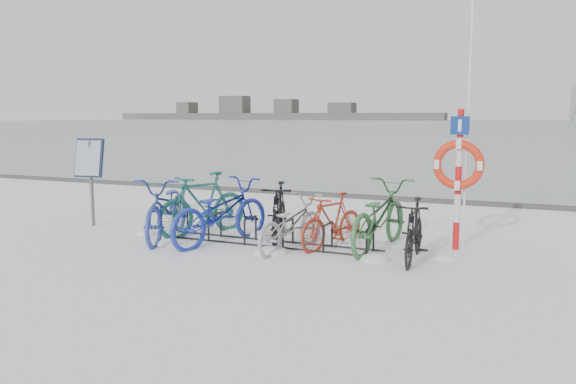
% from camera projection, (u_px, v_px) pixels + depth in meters
% --- Properties ---
extents(ground, '(900.00, 900.00, 0.00)m').
position_uv_depth(ground, '(269.00, 244.00, 9.77)').
color(ground, white).
rests_on(ground, ground).
extents(ice_sheet, '(400.00, 298.00, 0.02)m').
position_uv_depth(ice_sheet, '(509.00, 124.00, 151.31)').
color(ice_sheet, '#A3AFB8').
rests_on(ice_sheet, ground).
extents(quay_edge, '(400.00, 0.25, 0.10)m').
position_uv_depth(quay_edge, '(360.00, 197.00, 15.15)').
color(quay_edge, '#3F3F42').
rests_on(quay_edge, ground).
extents(bike_rack, '(4.00, 0.48, 0.46)m').
position_uv_depth(bike_rack, '(269.00, 234.00, 9.75)').
color(bike_rack, black).
rests_on(bike_rack, ground).
extents(info_board, '(0.62, 0.32, 1.77)m').
position_uv_depth(info_board, '(90.00, 163.00, 11.22)').
color(info_board, '#595B5E').
rests_on(info_board, ground).
extents(lifebuoy_station, '(0.82, 0.23, 4.23)m').
position_uv_depth(lifebuoy_station, '(459.00, 165.00, 9.15)').
color(lifebuoy_station, red).
rests_on(lifebuoy_station, ground).
extents(shoreline, '(180.00, 12.00, 9.50)m').
position_uv_depth(shoreline, '(265.00, 114.00, 293.72)').
color(shoreline, '#474747').
rests_on(shoreline, ground).
extents(bike_0, '(1.43, 2.39, 1.19)m').
position_uv_depth(bike_0, '(168.00, 206.00, 10.20)').
color(bike_0, '#293E94').
rests_on(bike_0, ground).
extents(bike_1, '(1.30, 2.07, 1.21)m').
position_uv_depth(bike_1, '(203.00, 202.00, 10.57)').
color(bike_1, '#1B5F56').
rests_on(bike_1, ground).
extents(bike_2, '(1.40, 2.35, 1.17)m').
position_uv_depth(bike_2, '(220.00, 210.00, 9.81)').
color(bike_2, '#1E31AF').
rests_on(bike_2, ground).
extents(bike_3, '(1.00, 1.86, 1.08)m').
position_uv_depth(bike_3, '(279.00, 211.00, 10.00)').
color(bike_3, black).
rests_on(bike_3, ground).
extents(bike_4, '(0.98, 1.90, 0.95)m').
position_uv_depth(bike_4, '(291.00, 222.00, 9.31)').
color(bike_4, '#9A9DA1').
rests_on(bike_4, ground).
extents(bike_5, '(0.98, 1.67, 0.97)m').
position_uv_depth(bike_5, '(332.00, 219.00, 9.47)').
color(bike_5, '#A5331F').
rests_on(bike_5, ground).
extents(bike_6, '(1.07, 2.33, 1.18)m').
position_uv_depth(bike_6, '(379.00, 214.00, 9.40)').
color(bike_6, '#346C3B').
rests_on(bike_6, ground).
extents(bike_7, '(0.54, 1.67, 1.00)m').
position_uv_depth(bike_7, '(414.00, 229.00, 8.61)').
color(bike_7, black).
rests_on(bike_7, ground).
extents(snow_drifts, '(5.78, 1.98, 0.20)m').
position_uv_depth(snow_drifts, '(285.00, 246.00, 9.63)').
color(snow_drifts, white).
rests_on(snow_drifts, ground).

